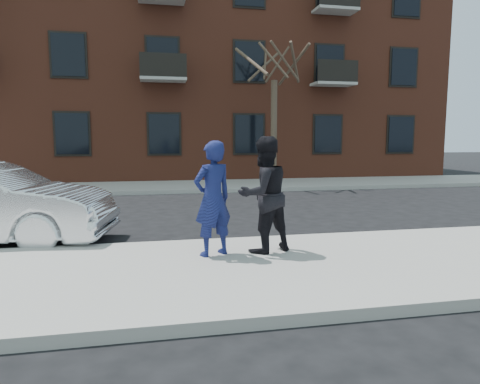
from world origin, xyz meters
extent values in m
plane|color=black|center=(0.00, 0.00, 0.00)|extent=(100.00, 100.00, 0.00)
cube|color=#97958F|center=(0.00, -0.25, 0.07)|extent=(50.00, 3.50, 0.15)
cube|color=#999691|center=(0.00, 1.55, 0.07)|extent=(50.00, 0.10, 0.15)
cube|color=#97958F|center=(0.00, 11.25, 0.07)|extent=(50.00, 3.50, 0.15)
cube|color=#999691|center=(0.00, 9.45, 0.07)|extent=(50.00, 0.10, 0.15)
cube|color=brown|center=(2.00, 18.00, 6.00)|extent=(24.00, 10.00, 12.00)
cube|color=black|center=(3.90, 12.94, 2.20)|extent=(1.30, 0.06, 1.70)
cube|color=black|center=(11.50, 12.94, 2.20)|extent=(1.30, 0.06, 1.70)
cube|color=black|center=(3.90, 12.94, 5.40)|extent=(1.30, 0.06, 1.70)
cube|color=black|center=(11.50, 12.94, 5.40)|extent=(1.30, 0.06, 1.70)
cylinder|color=#392921|center=(4.50, 11.00, 2.25)|extent=(0.26, 0.26, 4.20)
imported|color=navy|center=(0.50, 0.48, 1.06)|extent=(0.78, 0.67, 1.82)
cube|color=black|center=(0.36, 0.66, 1.43)|extent=(0.12, 0.14, 0.08)
imported|color=black|center=(1.35, 0.54, 1.09)|extent=(1.10, 0.98, 1.88)
cube|color=black|center=(1.14, 0.65, 1.15)|extent=(0.13, 0.15, 0.06)
camera|label=1|loc=(-0.40, -6.12, 2.00)|focal=32.00mm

